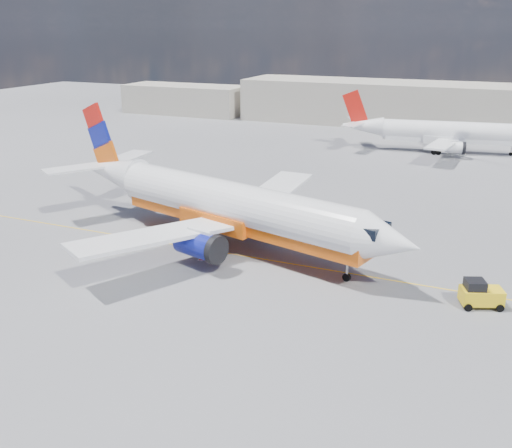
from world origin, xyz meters
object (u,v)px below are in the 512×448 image
at_px(gse_tug, 480,294).
at_px(traffic_cone, 201,257).
at_px(second_jet, 443,133).
at_px(main_jet, 224,205).

bearing_deg(gse_tug, traffic_cone, 159.90).
distance_m(second_jet, gse_tug, 51.68).
bearing_deg(traffic_cone, second_jet, 75.17).
xyz_separation_m(main_jet, gse_tug, (21.09, -3.59, -2.78)).
bearing_deg(second_jet, main_jet, -114.23).
distance_m(second_jet, traffic_cone, 53.15).
bearing_deg(second_jet, gse_tug, -89.89).
relative_size(main_jet, gse_tug, 11.88).
bearing_deg(gse_tug, main_jet, 149.50).
bearing_deg(main_jet, gse_tug, 5.43).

